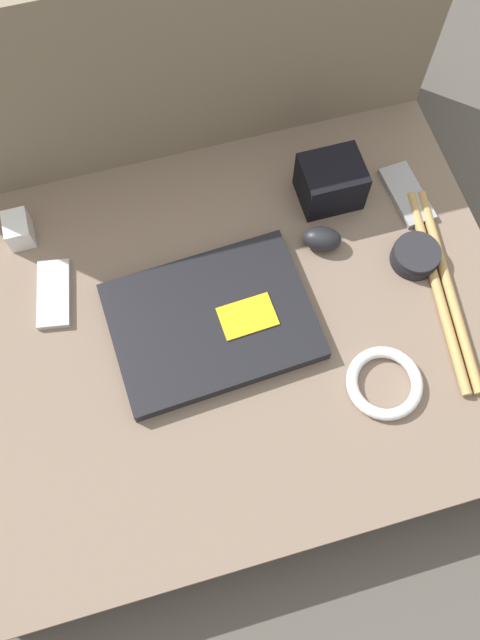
{
  "coord_description": "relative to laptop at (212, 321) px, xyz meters",
  "views": [
    {
      "loc": [
        -0.1,
        -0.38,
        1.08
      ],
      "look_at": [
        0.0,
        0.0,
        0.14
      ],
      "focal_mm": 35.0,
      "sensor_mm": 36.0,
      "label": 1
    }
  ],
  "objects": [
    {
      "name": "phone_silver",
      "position": [
        0.4,
        0.15,
        -0.01
      ],
      "size": [
        0.07,
        0.13,
        0.01
      ],
      "rotation": [
        0.0,
        0.0,
        0.08
      ],
      "color": "#99999E",
      "rests_on": "couch_seat"
    },
    {
      "name": "drumstick_pair",
      "position": [
        0.39,
        -0.04,
        -0.0
      ],
      "size": [
        0.09,
        0.38,
        0.02
      ],
      "rotation": [
        0.0,
        0.0,
        -0.14
      ],
      "color": "tan",
      "rests_on": "couch_seat"
    },
    {
      "name": "couch_backrest",
      "position": [
        0.04,
        0.45,
        0.11
      ],
      "size": [
        0.92,
        0.2,
        0.49
      ],
      "color": "#7F705B",
      "rests_on": "ground_plane"
    },
    {
      "name": "speaker_puck",
      "position": [
        0.37,
        0.02,
        0.0
      ],
      "size": [
        0.08,
        0.08,
        0.03
      ],
      "color": "black",
      "rests_on": "couch_seat"
    },
    {
      "name": "camera_pouch",
      "position": [
        0.27,
        0.19,
        0.03
      ],
      "size": [
        0.11,
        0.09,
        0.08
      ],
      "color": "black",
      "rests_on": "couch_seat"
    },
    {
      "name": "couch_seat",
      "position": [
        0.04,
        -0.01,
        -0.07
      ],
      "size": [
        0.92,
        0.73,
        0.12
      ],
      "color": "#7A6656",
      "rests_on": "ground_plane"
    },
    {
      "name": "computer_mouse",
      "position": [
        0.22,
        0.1,
        0.01
      ],
      "size": [
        0.08,
        0.07,
        0.04
      ],
      "rotation": [
        0.0,
        0.0,
        -0.39
      ],
      "color": "black",
      "rests_on": "couch_seat"
    },
    {
      "name": "charger_brick",
      "position": [
        -0.28,
        0.25,
        0.01
      ],
      "size": [
        0.04,
        0.06,
        0.05
      ],
      "color": "silver",
      "rests_on": "couch_seat"
    },
    {
      "name": "ground_plane",
      "position": [
        0.04,
        -0.01,
        -0.13
      ],
      "size": [
        8.0,
        8.0,
        0.0
      ],
      "primitive_type": "plane",
      "color": "#4C4742"
    },
    {
      "name": "cable_coil",
      "position": [
        0.24,
        -0.17,
        -0.0
      ],
      "size": [
        0.12,
        0.12,
        0.02
      ],
      "color": "white",
      "rests_on": "couch_seat"
    },
    {
      "name": "phone_black",
      "position": [
        -0.24,
        0.12,
        -0.01
      ],
      "size": [
        0.07,
        0.13,
        0.01
      ],
      "rotation": [
        0.0,
        0.0,
        -0.16
      ],
      "color": "#B7B7BC",
      "rests_on": "couch_seat"
    },
    {
      "name": "laptop",
      "position": [
        0.0,
        0.0,
        0.0
      ],
      "size": [
        0.34,
        0.26,
        0.03
      ],
      "rotation": [
        0.0,
        0.0,
        0.06
      ],
      "color": "black",
      "rests_on": "couch_seat"
    }
  ]
}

